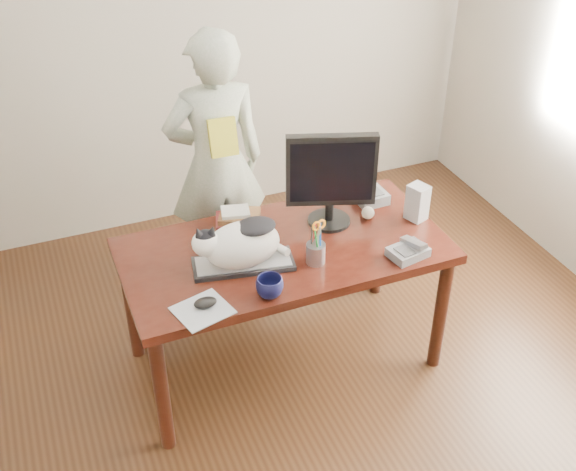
{
  "coord_description": "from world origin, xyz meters",
  "views": [
    {
      "loc": [
        -1.07,
        -2.09,
        2.81
      ],
      "look_at": [
        0.0,
        0.55,
        0.85
      ],
      "focal_mm": 45.0,
      "sensor_mm": 36.0,
      "label": 1
    }
  ],
  "objects_px": {
    "desk": "(279,262)",
    "phone": "(408,251)",
    "monitor": "(331,176)",
    "mouse": "(205,303)",
    "pen_cup": "(316,251)",
    "keyboard": "(243,264)",
    "book_stack": "(238,218)",
    "person": "(216,164)",
    "coffee_mug": "(270,287)",
    "calculator": "(368,194)",
    "baseball": "(368,213)",
    "cat": "(239,243)",
    "speaker": "(417,202)"
  },
  "relations": [
    {
      "from": "book_stack",
      "to": "calculator",
      "type": "xyz_separation_m",
      "value": [
        0.73,
        -0.03,
        -0.01
      ]
    },
    {
      "from": "monitor",
      "to": "baseball",
      "type": "height_order",
      "value": "monitor"
    },
    {
      "from": "keyboard",
      "to": "baseball",
      "type": "xyz_separation_m",
      "value": [
        0.74,
        0.15,
        0.02
      ]
    },
    {
      "from": "cat",
      "to": "mouse",
      "type": "bearing_deg",
      "value": -126.4
    },
    {
      "from": "speaker",
      "to": "baseball",
      "type": "xyz_separation_m",
      "value": [
        -0.23,
        0.09,
        -0.06
      ]
    },
    {
      "from": "phone",
      "to": "person",
      "type": "height_order",
      "value": "person"
    },
    {
      "from": "phone",
      "to": "calculator",
      "type": "relative_size",
      "value": 0.93
    },
    {
      "from": "pen_cup",
      "to": "calculator",
      "type": "height_order",
      "value": "pen_cup"
    },
    {
      "from": "desk",
      "to": "pen_cup",
      "type": "xyz_separation_m",
      "value": [
        0.09,
        -0.25,
        0.21
      ]
    },
    {
      "from": "speaker",
      "to": "person",
      "type": "xyz_separation_m",
      "value": [
        -0.82,
        0.86,
        -0.05
      ]
    },
    {
      "from": "cat",
      "to": "calculator",
      "type": "relative_size",
      "value": 2.17
    },
    {
      "from": "desk",
      "to": "baseball",
      "type": "bearing_deg",
      "value": -0.19
    },
    {
      "from": "speaker",
      "to": "calculator",
      "type": "bearing_deg",
      "value": 97.73
    },
    {
      "from": "monitor",
      "to": "coffee_mug",
      "type": "xyz_separation_m",
      "value": [
        -0.49,
        -0.43,
        -0.24
      ]
    },
    {
      "from": "mouse",
      "to": "calculator",
      "type": "relative_size",
      "value": 0.54
    },
    {
      "from": "desk",
      "to": "phone",
      "type": "height_order",
      "value": "phone"
    },
    {
      "from": "pen_cup",
      "to": "baseball",
      "type": "distance_m",
      "value": 0.48
    },
    {
      "from": "keyboard",
      "to": "baseball",
      "type": "bearing_deg",
      "value": 22.02
    },
    {
      "from": "desk",
      "to": "pen_cup",
      "type": "bearing_deg",
      "value": -69.6
    },
    {
      "from": "calculator",
      "to": "speaker",
      "type": "bearing_deg",
      "value": -63.74
    },
    {
      "from": "monitor",
      "to": "book_stack",
      "type": "distance_m",
      "value": 0.53
    },
    {
      "from": "mouse",
      "to": "monitor",
      "type": "bearing_deg",
      "value": 11.74
    },
    {
      "from": "book_stack",
      "to": "calculator",
      "type": "bearing_deg",
      "value": 18.3
    },
    {
      "from": "cat",
      "to": "coffee_mug",
      "type": "height_order",
      "value": "cat"
    },
    {
      "from": "desk",
      "to": "person",
      "type": "relative_size",
      "value": 1.0
    },
    {
      "from": "book_stack",
      "to": "calculator",
      "type": "relative_size",
      "value": 1.21
    },
    {
      "from": "monitor",
      "to": "mouse",
      "type": "distance_m",
      "value": 0.92
    },
    {
      "from": "desk",
      "to": "pen_cup",
      "type": "distance_m",
      "value": 0.34
    },
    {
      "from": "desk",
      "to": "book_stack",
      "type": "relative_size",
      "value": 6.05
    },
    {
      "from": "speaker",
      "to": "book_stack",
      "type": "relative_size",
      "value": 0.74
    },
    {
      "from": "pen_cup",
      "to": "keyboard",
      "type": "bearing_deg",
      "value": 163.19
    },
    {
      "from": "desk",
      "to": "phone",
      "type": "bearing_deg",
      "value": -35.01
    },
    {
      "from": "speaker",
      "to": "person",
      "type": "height_order",
      "value": "person"
    },
    {
      "from": "keyboard",
      "to": "monitor",
      "type": "xyz_separation_m",
      "value": [
        0.53,
        0.18,
        0.27
      ]
    },
    {
      "from": "cat",
      "to": "speaker",
      "type": "distance_m",
      "value": 0.99
    },
    {
      "from": "desk",
      "to": "cat",
      "type": "relative_size",
      "value": 3.38
    },
    {
      "from": "keyboard",
      "to": "book_stack",
      "type": "distance_m",
      "value": 0.36
    },
    {
      "from": "cat",
      "to": "monitor",
      "type": "height_order",
      "value": "monitor"
    },
    {
      "from": "cat",
      "to": "calculator",
      "type": "height_order",
      "value": "cat"
    },
    {
      "from": "coffee_mug",
      "to": "person",
      "type": "height_order",
      "value": "person"
    },
    {
      "from": "phone",
      "to": "book_stack",
      "type": "height_order",
      "value": "book_stack"
    },
    {
      "from": "speaker",
      "to": "person",
      "type": "distance_m",
      "value": 1.19
    },
    {
      "from": "person",
      "to": "coffee_mug",
      "type": "bearing_deg",
      "value": 86.36
    },
    {
      "from": "desk",
      "to": "keyboard",
      "type": "xyz_separation_m",
      "value": [
        -0.24,
        -0.15,
        0.16
      ]
    },
    {
      "from": "coffee_mug",
      "to": "keyboard",
      "type": "bearing_deg",
      "value": 98.32
    },
    {
      "from": "book_stack",
      "to": "calculator",
      "type": "distance_m",
      "value": 0.74
    },
    {
      "from": "cat",
      "to": "phone",
      "type": "distance_m",
      "value": 0.82
    },
    {
      "from": "speaker",
      "to": "person",
      "type": "bearing_deg",
      "value": 113.02
    },
    {
      "from": "desk",
      "to": "calculator",
      "type": "bearing_deg",
      "value": 16.14
    },
    {
      "from": "book_stack",
      "to": "person",
      "type": "distance_m",
      "value": 0.57
    }
  ]
}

